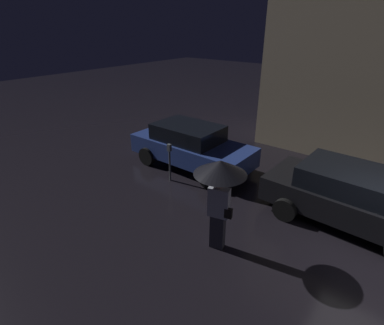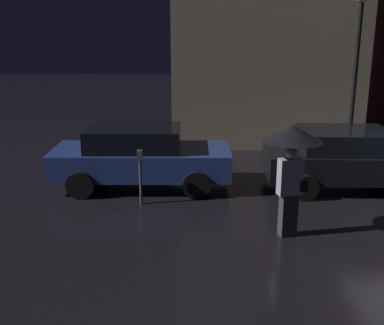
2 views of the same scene
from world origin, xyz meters
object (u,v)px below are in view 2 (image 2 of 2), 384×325
(parked_car_blue, at_px, (140,156))
(parking_meter, at_px, (141,171))
(parked_car_black, at_px, (348,158))
(street_lamp_near, at_px, (358,49))
(pedestrian_with_umbrella, at_px, (292,149))

(parked_car_blue, xyz_separation_m, parking_meter, (0.14, -1.24, -0.01))
(parked_car_black, height_order, street_lamp_near, street_lamp_near)
(parked_car_black, relative_size, parking_meter, 3.30)
(parked_car_black, bearing_deg, street_lamp_near, 73.66)
(parking_meter, bearing_deg, street_lamp_near, 31.11)
(pedestrian_with_umbrella, relative_size, street_lamp_near, 0.44)
(pedestrian_with_umbrella, distance_m, street_lamp_near, 6.01)
(parked_car_blue, bearing_deg, parked_car_black, -0.59)
(parked_car_blue, relative_size, street_lamp_near, 0.90)
(parking_meter, relative_size, street_lamp_near, 0.26)
(pedestrian_with_umbrella, height_order, parking_meter, pedestrian_with_umbrella)
(parking_meter, bearing_deg, parked_car_blue, 96.43)
(pedestrian_with_umbrella, distance_m, parking_meter, 3.53)
(parked_car_blue, distance_m, street_lamp_near, 6.71)
(pedestrian_with_umbrella, relative_size, parking_meter, 1.72)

